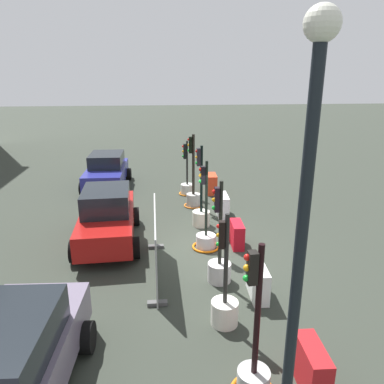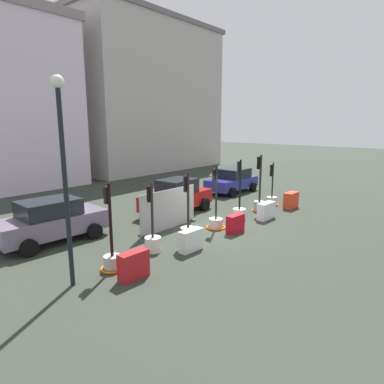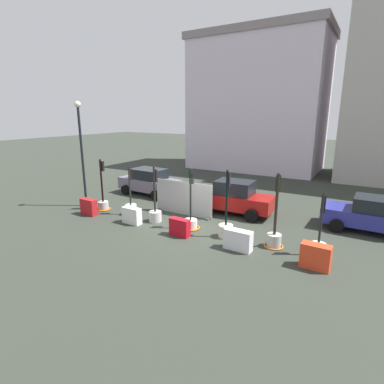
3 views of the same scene
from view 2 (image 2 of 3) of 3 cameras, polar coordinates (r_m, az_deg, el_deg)
ground_plane at (r=15.92m, az=3.77°, el=-6.02°), size 120.00×120.00×0.00m
traffic_light_0 at (r=11.68m, az=-13.43°, el=-10.31°), size 0.82×0.82×2.95m
traffic_light_1 at (r=12.97m, az=-6.70°, el=-7.92°), size 0.62×0.62×2.69m
traffic_light_2 at (r=14.09m, az=-0.68°, el=-6.07°), size 0.64×0.64×2.88m
traffic_light_3 at (r=15.73m, az=4.05°, el=-4.62°), size 0.90×0.90×2.93m
traffic_light_4 at (r=17.18m, az=8.03°, el=-2.96°), size 0.66×0.66×3.06m
traffic_light_5 at (r=19.03m, az=11.34°, el=-1.51°), size 0.82×0.82×3.13m
traffic_light_6 at (r=20.61m, az=13.36°, el=-1.03°), size 0.80×0.80×2.57m
construction_barrier_0 at (r=10.94m, az=-9.89°, el=-12.15°), size 1.02×0.43×0.89m
construction_barrier_1 at (r=13.00m, az=-0.19°, el=-8.18°), size 1.05×0.43×0.83m
construction_barrier_2 at (r=15.21m, az=7.37°, el=-5.34°), size 0.98×0.41×0.81m
construction_barrier_3 at (r=17.58m, az=12.50°, el=-3.13°), size 1.17×0.48×0.85m
construction_barrier_4 at (r=20.19m, az=16.45°, el=-1.33°), size 1.04×0.51×0.91m
car_blue_estate at (r=23.90m, az=6.87°, el=1.95°), size 4.18×2.28×1.67m
car_red_compact at (r=18.23m, az=-2.60°, el=-0.79°), size 4.41×2.23×1.86m
car_grey_saloon at (r=15.01m, az=-22.75°, el=-4.49°), size 4.44×2.40×1.77m
building_corner_block at (r=36.81m, az=-7.60°, el=15.72°), size 16.81×7.91×14.96m
street_lamp_post at (r=10.13m, az=-20.99°, el=4.99°), size 0.36×0.36×6.10m
site_fence_panel at (r=15.55m, az=-3.96°, el=-3.11°), size 3.54×0.50×1.85m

